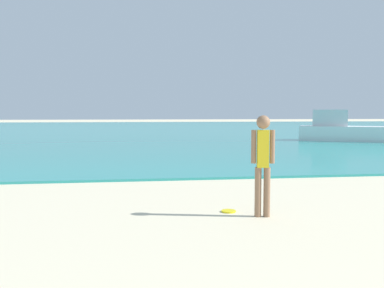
{
  "coord_description": "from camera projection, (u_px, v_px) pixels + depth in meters",
  "views": [
    {
      "loc": [
        -0.81,
        1.24,
        1.59
      ],
      "look_at": [
        0.34,
        9.48,
        0.97
      ],
      "focal_mm": 39.44,
      "sensor_mm": 36.0,
      "label": 1
    }
  ],
  "objects": [
    {
      "name": "water",
      "position": [
        142.0,
        129.0,
        39.44
      ],
      "size": [
        160.0,
        60.0,
        0.06
      ],
      "primitive_type": "cube",
      "color": "teal",
      "rests_on": "ground"
    },
    {
      "name": "boat_near",
      "position": [
        343.0,
        130.0,
        22.82
      ],
      "size": [
        5.16,
        3.66,
        1.69
      ],
      "rotation": [
        0.0,
        0.0,
        -0.47
      ],
      "color": "white",
      "rests_on": "water"
    },
    {
      "name": "person_standing",
      "position": [
        263.0,
        159.0,
        6.37
      ],
      "size": [
        0.35,
        0.21,
        1.55
      ],
      "rotation": [
        0.0,
        0.0,
        2.98
      ],
      "color": "#936B4C",
      "rests_on": "ground"
    },
    {
      "name": "frisbee",
      "position": [
        229.0,
        211.0,
        6.74
      ],
      "size": [
        0.23,
        0.23,
        0.03
      ],
      "primitive_type": "cylinder",
      "color": "yellow",
      "rests_on": "ground"
    }
  ]
}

